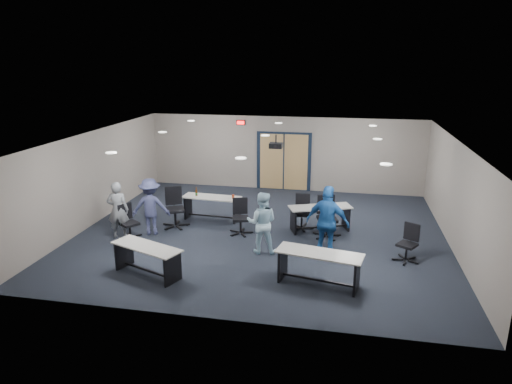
% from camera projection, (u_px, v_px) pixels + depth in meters
% --- Properties ---
extents(floor, '(10.00, 10.00, 0.00)m').
position_uv_depth(floor, '(262.00, 233.00, 12.82)').
color(floor, black).
rests_on(floor, ground).
extents(back_wall, '(10.00, 0.04, 2.70)m').
position_uv_depth(back_wall, '(284.00, 154.00, 16.67)').
color(back_wall, gray).
rests_on(back_wall, floor).
extents(front_wall, '(10.00, 0.04, 2.70)m').
position_uv_depth(front_wall, '(216.00, 253.00, 8.20)').
color(front_wall, gray).
rests_on(front_wall, floor).
extents(left_wall, '(0.04, 9.00, 2.70)m').
position_uv_depth(left_wall, '(94.00, 177.00, 13.36)').
color(left_wall, gray).
rests_on(left_wall, floor).
extents(right_wall, '(0.04, 9.00, 2.70)m').
position_uv_depth(right_wall, '(456.00, 197.00, 11.51)').
color(right_wall, gray).
rests_on(right_wall, floor).
extents(ceiling, '(10.00, 9.00, 0.04)m').
position_uv_depth(ceiling, '(262.00, 137.00, 12.05)').
color(ceiling, silver).
rests_on(ceiling, back_wall).
extents(double_door, '(2.00, 0.07, 2.20)m').
position_uv_depth(double_door, '(284.00, 162.00, 16.72)').
color(double_door, black).
rests_on(double_door, back_wall).
extents(exit_sign, '(0.32, 0.07, 0.18)m').
position_uv_depth(exit_sign, '(241.00, 123.00, 16.60)').
color(exit_sign, black).
rests_on(exit_sign, back_wall).
extents(ceiling_projector, '(0.35, 0.32, 0.37)m').
position_uv_depth(ceiling_projector, '(276.00, 145.00, 12.55)').
color(ceiling_projector, black).
rests_on(ceiling_projector, ceiling).
extents(ceiling_can_lights, '(6.24, 5.74, 0.02)m').
position_uv_depth(ceiling_can_lights, '(264.00, 137.00, 12.29)').
color(ceiling_can_lights, silver).
rests_on(ceiling_can_lights, ceiling).
extents(table_front_left, '(1.80, 1.16, 0.69)m').
position_uv_depth(table_front_left, '(147.00, 255.00, 10.21)').
color(table_front_left, '#B3B1A9').
rests_on(table_front_left, floor).
extents(table_front_right, '(1.92, 0.95, 0.75)m').
position_uv_depth(table_front_right, '(319.00, 263.00, 9.75)').
color(table_front_right, '#B3B1A9').
rests_on(table_front_right, floor).
extents(table_back_left, '(1.78, 0.69, 0.97)m').
position_uv_depth(table_back_left, '(212.00, 204.00, 13.75)').
color(table_back_left, '#B3B1A9').
rests_on(table_back_left, floor).
extents(table_back_right, '(1.84, 1.17, 0.71)m').
position_uv_depth(table_back_right, '(320.00, 214.00, 12.86)').
color(table_back_right, '#B3B1A9').
rests_on(table_back_right, floor).
extents(chair_back_a, '(0.97, 0.97, 1.15)m').
position_uv_depth(chair_back_a, '(175.00, 208.00, 13.09)').
color(chair_back_a, black).
rests_on(chair_back_a, floor).
extents(chair_back_b, '(0.77, 0.77, 0.99)m').
position_uv_depth(chair_back_b, '(241.00, 217.00, 12.59)').
color(chair_back_b, black).
rests_on(chair_back_b, floor).
extents(chair_back_c, '(0.63, 0.63, 0.99)m').
position_uv_depth(chair_back_c, '(302.00, 212.00, 12.98)').
color(chair_back_c, black).
rests_on(chair_back_c, floor).
extents(chair_back_d, '(0.88, 0.88, 1.13)m').
position_uv_depth(chair_back_d, '(327.00, 217.00, 12.35)').
color(chair_back_d, black).
rests_on(chair_back_d, floor).
extents(chair_loose_left, '(0.84, 0.84, 0.96)m').
position_uv_depth(chair_loose_left, '(129.00, 222.00, 12.25)').
color(chair_loose_left, black).
rests_on(chair_loose_left, floor).
extents(chair_loose_right, '(0.80, 0.80, 0.92)m').
position_uv_depth(chair_loose_right, '(407.00, 243.00, 10.90)').
color(chair_loose_right, black).
rests_on(chair_loose_right, floor).
extents(person_gray, '(0.64, 0.49, 1.58)m').
position_uv_depth(person_gray, '(118.00, 210.00, 12.26)').
color(person_gray, gray).
rests_on(person_gray, floor).
extents(person_lightblue, '(0.80, 0.65, 1.58)m').
position_uv_depth(person_lightblue, '(262.00, 223.00, 11.33)').
color(person_lightblue, '#BFE8FC').
rests_on(person_lightblue, floor).
extents(person_navy, '(1.15, 0.73, 1.83)m').
position_uv_depth(person_navy, '(328.00, 223.00, 10.96)').
color(person_navy, '#1B5199').
rests_on(person_navy, floor).
extents(person_back, '(1.15, 0.84, 1.59)m').
position_uv_depth(person_back, '(151.00, 207.00, 12.51)').
color(person_back, '#373B63').
rests_on(person_back, floor).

